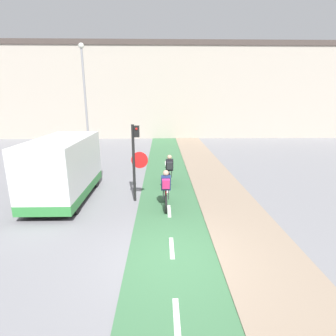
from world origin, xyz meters
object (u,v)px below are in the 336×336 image
object	(u,v)px
street_lamp_far	(85,91)
cyclist_far	(169,170)
cyclist_near	(166,190)
traffic_light_pole	(136,155)
van	(64,170)

from	to	relation	value
street_lamp_far	cyclist_far	world-z (taller)	street_lamp_far
cyclist_near	cyclist_far	size ratio (longest dim) A/B	1.04
street_lamp_far	cyclist_near	bearing A→B (deg)	-59.32
traffic_light_pole	cyclist_far	size ratio (longest dim) A/B	1.95
traffic_light_pole	cyclist_near	bearing A→B (deg)	-32.51
street_lamp_far	cyclist_far	xyz separation A→B (m)	(5.48, -6.00, -3.84)
van	cyclist_far	bearing A→B (deg)	22.04
cyclist_near	cyclist_far	xyz separation A→B (m)	(0.22, 2.87, -0.01)
traffic_light_pole	cyclist_far	xyz separation A→B (m)	(1.41, 2.11, -1.24)
traffic_light_pole	cyclist_far	distance (m)	2.82
cyclist_far	van	distance (m)	4.80
traffic_light_pole	cyclist_near	xyz separation A→B (m)	(1.19, -0.76, -1.23)
traffic_light_pole	van	world-z (taller)	traffic_light_pole
van	cyclist_near	bearing A→B (deg)	-14.38
cyclist_far	street_lamp_far	bearing A→B (deg)	132.42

